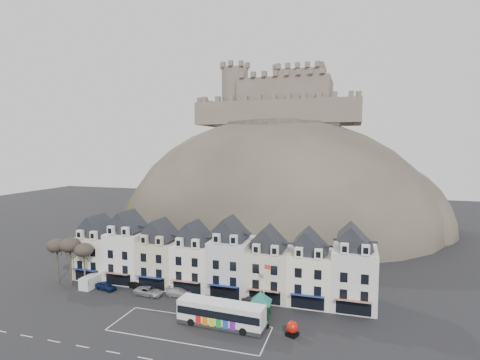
% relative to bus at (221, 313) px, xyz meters
% --- Properties ---
extents(ground, '(300.00, 300.00, 0.00)m').
position_rel_bus_xyz_m(ground, '(-5.96, -3.22, -1.96)').
color(ground, black).
rests_on(ground, ground).
extents(coach_bay_markings, '(22.00, 7.50, 0.01)m').
position_rel_bus_xyz_m(coach_bay_markings, '(-3.96, -1.97, -1.96)').
color(coach_bay_markings, silver).
rests_on(coach_bay_markings, ground).
extents(townhouse_terrace, '(54.40, 9.35, 11.80)m').
position_rel_bus_xyz_m(townhouse_terrace, '(-5.82, 12.75, 3.34)').
color(townhouse_terrace, '#EFE4CF').
rests_on(townhouse_terrace, ground).
extents(castle_hill, '(100.00, 76.00, 68.00)m').
position_rel_bus_xyz_m(castle_hill, '(-4.71, 65.74, -1.85)').
color(castle_hill, '#343028').
rests_on(castle_hill, ground).
extents(castle, '(50.20, 22.20, 22.00)m').
position_rel_bus_xyz_m(castle, '(-5.45, 72.72, 38.24)').
color(castle, '#695B50').
rests_on(castle, ground).
extents(tree_left_far, '(3.61, 3.61, 8.24)m').
position_rel_bus_xyz_m(tree_left_far, '(-34.96, 7.28, 4.94)').
color(tree_left_far, '#3D3527').
rests_on(tree_left_far, ground).
extents(tree_left_mid, '(3.78, 3.78, 8.64)m').
position_rel_bus_xyz_m(tree_left_mid, '(-31.96, 7.28, 5.28)').
color(tree_left_mid, '#3D3527').
rests_on(tree_left_mid, ground).
extents(tree_left_near, '(3.43, 3.43, 7.84)m').
position_rel_bus_xyz_m(tree_left_near, '(-28.96, 7.28, 4.60)').
color(tree_left_near, '#3D3527').
rests_on(tree_left_near, ground).
extents(bus, '(12.68, 3.58, 3.54)m').
position_rel_bus_xyz_m(bus, '(0.00, 0.00, 0.00)').
color(bus, '#262628').
rests_on(bus, ground).
extents(bus_shelter, '(6.26, 6.26, 3.99)m').
position_rel_bus_xyz_m(bus_shelter, '(4.68, 4.21, 1.14)').
color(bus_shelter, black).
rests_on(bus_shelter, ground).
extents(red_buoy, '(1.82, 1.82, 2.05)m').
position_rel_bus_xyz_m(red_buoy, '(10.04, 0.26, -0.91)').
color(red_buoy, black).
rests_on(red_buoy, ground).
extents(flagpole, '(1.10, 0.44, 7.98)m').
position_rel_bus_xyz_m(flagpole, '(4.95, 5.55, 2.60)').
color(flagpole, silver).
rests_on(flagpole, ground).
extents(white_van, '(2.10, 4.66, 2.11)m').
position_rel_bus_xyz_m(white_van, '(-27.37, 7.19, -0.90)').
color(white_van, silver).
rests_on(white_van, ground).
extents(planter_west, '(1.18, 0.89, 1.06)m').
position_rel_bus_xyz_m(planter_west, '(6.04, 1.52, -1.45)').
color(planter_west, black).
rests_on(planter_west, ground).
extents(planter_east, '(1.02, 0.73, 0.92)m').
position_rel_bus_xyz_m(planter_east, '(9.85, 2.62, -1.52)').
color(planter_east, black).
rests_on(planter_east, ground).
extents(car_navy, '(4.39, 2.50, 1.41)m').
position_rel_bus_xyz_m(car_navy, '(-24.03, 6.62, -1.25)').
color(car_navy, '#0D1A43').
rests_on(car_navy, ground).
extents(car_black, '(3.98, 2.50, 1.24)m').
position_rel_bus_xyz_m(car_black, '(-19.16, 8.78, -1.34)').
color(car_black, black).
rests_on(car_black, ground).
extents(car_silver, '(5.16, 2.81, 1.40)m').
position_rel_bus_xyz_m(car_silver, '(-15.56, 6.72, -1.26)').
color(car_silver, '#9A9DA1').
rests_on(car_silver, ground).
extents(car_white, '(4.74, 2.12, 1.35)m').
position_rel_bus_xyz_m(car_white, '(-10.36, 7.86, -1.28)').
color(car_white, silver).
rests_on(car_white, ground).
extents(car_maroon, '(4.37, 2.40, 1.41)m').
position_rel_bus_xyz_m(car_maroon, '(-4.32, 6.28, -1.25)').
color(car_maroon, '#580A05').
rests_on(car_maroon, ground).
extents(car_charcoal, '(4.62, 2.54, 1.44)m').
position_rel_bus_xyz_m(car_charcoal, '(2.95, 7.70, -1.24)').
color(car_charcoal, black).
rests_on(car_charcoal, ground).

